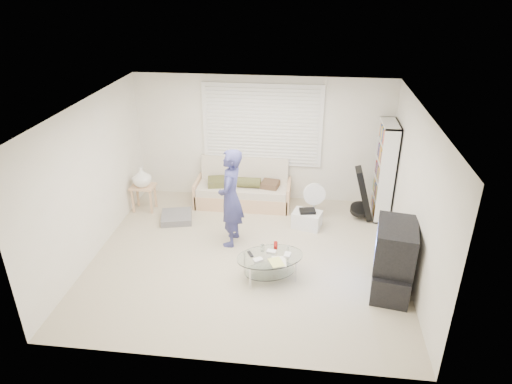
# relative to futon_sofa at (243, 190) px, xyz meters

# --- Properties ---
(ground) EXTENTS (5.00, 5.00, 0.00)m
(ground) POSITION_rel_futon_sofa_xyz_m (0.34, -1.87, -0.30)
(ground) COLOR tan
(ground) RESTS_ON ground
(room_shell) EXTENTS (5.02, 4.52, 2.51)m
(room_shell) POSITION_rel_futon_sofa_xyz_m (0.34, -1.39, 1.33)
(room_shell) COLOR silver
(room_shell) RESTS_ON ground
(window_blinds) EXTENTS (2.32, 0.08, 1.62)m
(window_blinds) POSITION_rel_futon_sofa_xyz_m (0.34, 0.33, 1.25)
(window_blinds) COLOR silver
(window_blinds) RESTS_ON ground
(futon_sofa) EXTENTS (1.87, 0.76, 0.92)m
(futon_sofa) POSITION_rel_futon_sofa_xyz_m (0.00, 0.00, 0.00)
(futon_sofa) COLOR tan
(futon_sofa) RESTS_ON ground
(grey_floor_pillow) EXTENTS (0.67, 0.67, 0.13)m
(grey_floor_pillow) POSITION_rel_futon_sofa_xyz_m (-1.15, -0.81, -0.24)
(grey_floor_pillow) COLOR #5F5E63
(grey_floor_pillow) RESTS_ON ground
(side_table) EXTENTS (0.45, 0.36, 0.90)m
(side_table) POSITION_rel_futon_sofa_xyz_m (-1.88, -0.47, 0.36)
(side_table) COLOR tan
(side_table) RESTS_ON ground
(bookshelf) EXTENTS (0.29, 0.77, 1.83)m
(bookshelf) POSITION_rel_futon_sofa_xyz_m (2.66, -0.12, 0.62)
(bookshelf) COLOR white
(bookshelf) RESTS_ON ground
(guitar_case) EXTENTS (0.41, 0.38, 1.00)m
(guitar_case) POSITION_rel_futon_sofa_xyz_m (2.30, -0.33, 0.15)
(guitar_case) COLOR black
(guitar_case) RESTS_ON ground
(floor_fan) EXTENTS (0.43, 0.28, 0.70)m
(floor_fan) POSITION_rel_futon_sofa_xyz_m (1.41, -0.36, 0.11)
(floor_fan) COLOR white
(floor_fan) RESTS_ON ground
(storage_bin) EXTENTS (0.58, 0.47, 0.35)m
(storage_bin) POSITION_rel_futon_sofa_xyz_m (1.29, -0.77, -0.14)
(storage_bin) COLOR white
(storage_bin) RESTS_ON ground
(tv_unit) EXTENTS (0.68, 1.05, 1.06)m
(tv_unit) POSITION_rel_futon_sofa_xyz_m (2.53, -2.43, 0.22)
(tv_unit) COLOR black
(tv_unit) RESTS_ON ground
(coffee_table) EXTENTS (1.18, 0.96, 0.50)m
(coffee_table) POSITION_rel_futon_sofa_xyz_m (0.76, -2.37, 0.01)
(coffee_table) COLOR silver
(coffee_table) RESTS_ON ground
(standing_person) EXTENTS (0.45, 0.65, 1.71)m
(standing_person) POSITION_rel_futon_sofa_xyz_m (0.01, -1.45, 0.55)
(standing_person) COLOR navy
(standing_person) RESTS_ON ground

